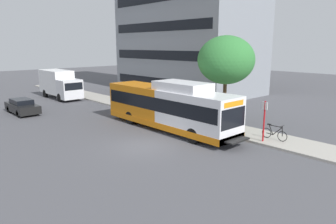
{
  "coord_description": "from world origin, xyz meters",
  "views": [
    {
      "loc": [
        -11.24,
        -14.44,
        6.11
      ],
      "look_at": [
        2.91,
        1.0,
        1.6
      ],
      "focal_mm": 33.13,
      "sensor_mm": 36.0,
      "label": 1
    }
  ],
  "objects_px": {
    "street_tree_near_stop": "(226,60)",
    "box_truck_background": "(60,84)",
    "bus_stop_sign_pole": "(264,118)",
    "parked_car_far_lane": "(22,106)",
    "transit_bus": "(169,107)",
    "bicycle_parked": "(274,133)"
  },
  "relations": [
    {
      "from": "transit_bus",
      "to": "parked_car_far_lane",
      "type": "bearing_deg",
      "value": 114.98
    },
    {
      "from": "box_truck_background",
      "to": "transit_bus",
      "type": "bearing_deg",
      "value": -89.95
    },
    {
      "from": "bus_stop_sign_pole",
      "to": "parked_car_far_lane",
      "type": "distance_m",
      "value": 21.34
    },
    {
      "from": "bus_stop_sign_pole",
      "to": "box_truck_background",
      "type": "bearing_deg",
      "value": 94.92
    },
    {
      "from": "bicycle_parked",
      "to": "street_tree_near_stop",
      "type": "height_order",
      "value": "street_tree_near_stop"
    },
    {
      "from": "bicycle_parked",
      "to": "street_tree_near_stop",
      "type": "relative_size",
      "value": 0.26
    },
    {
      "from": "parked_car_far_lane",
      "to": "box_truck_background",
      "type": "bearing_deg",
      "value": 43.15
    },
    {
      "from": "transit_bus",
      "to": "box_truck_background",
      "type": "relative_size",
      "value": 1.75
    },
    {
      "from": "bus_stop_sign_pole",
      "to": "parked_car_far_lane",
      "type": "height_order",
      "value": "bus_stop_sign_pole"
    },
    {
      "from": "transit_bus",
      "to": "street_tree_near_stop",
      "type": "xyz_separation_m",
      "value": [
        4.1,
        -1.92,
        3.32
      ]
    },
    {
      "from": "bicycle_parked",
      "to": "parked_car_far_lane",
      "type": "relative_size",
      "value": 0.39
    },
    {
      "from": "bicycle_parked",
      "to": "box_truck_background",
      "type": "relative_size",
      "value": 0.25
    },
    {
      "from": "bus_stop_sign_pole",
      "to": "street_tree_near_stop",
      "type": "xyz_separation_m",
      "value": [
        1.93,
        4.58,
        3.37
      ]
    },
    {
      "from": "box_truck_background",
      "to": "parked_car_far_lane",
      "type": "bearing_deg",
      "value": -136.85
    },
    {
      "from": "parked_car_far_lane",
      "to": "box_truck_background",
      "type": "distance_m",
      "value": 8.44
    },
    {
      "from": "parked_car_far_lane",
      "to": "street_tree_near_stop",
      "type": "bearing_deg",
      "value": -55.82
    },
    {
      "from": "bus_stop_sign_pole",
      "to": "box_truck_background",
      "type": "distance_m",
      "value": 25.46
    },
    {
      "from": "bus_stop_sign_pole",
      "to": "bicycle_parked",
      "type": "xyz_separation_m",
      "value": [
        0.86,
        -0.31,
        -1.09
      ]
    },
    {
      "from": "street_tree_near_stop",
      "to": "parked_car_far_lane",
      "type": "height_order",
      "value": "street_tree_near_stop"
    },
    {
      "from": "street_tree_near_stop",
      "to": "box_truck_background",
      "type": "height_order",
      "value": "street_tree_near_stop"
    },
    {
      "from": "transit_bus",
      "to": "parked_car_far_lane",
      "type": "distance_m",
      "value": 14.53
    },
    {
      "from": "bicycle_parked",
      "to": "parked_car_far_lane",
      "type": "distance_m",
      "value": 21.95
    }
  ]
}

